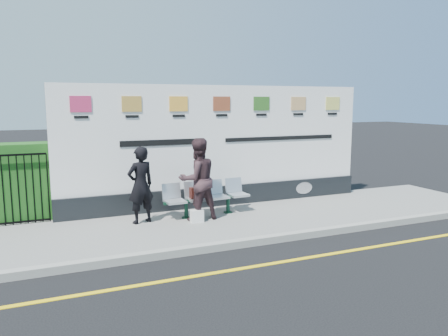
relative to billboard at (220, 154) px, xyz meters
name	(u,v)px	position (x,y,z in m)	size (l,w,h in m)	color
ground	(280,263)	(-0.50, -3.85, -1.42)	(80.00, 80.00, 0.00)	black
pavement	(223,222)	(-0.50, -1.35, -1.36)	(14.00, 3.00, 0.12)	slate
kerb	(253,242)	(-0.50, -2.85, -1.35)	(14.00, 0.18, 0.14)	gray
yellow_line	(280,262)	(-0.50, -3.85, -1.42)	(14.00, 0.10, 0.01)	yellow
billboard	(220,154)	(0.00, 0.00, 0.00)	(8.00, 0.30, 3.00)	black
bench	(208,206)	(-0.68, -0.86, -1.08)	(2.02, 0.53, 0.43)	silver
woman_left	(141,185)	(-2.22, -0.89, -0.47)	(0.61, 0.40, 1.66)	black
woman_right	(198,179)	(-1.01, -1.12, -0.39)	(0.88, 0.69, 1.82)	#372428
handbag_brown	(197,193)	(-0.94, -0.87, -0.74)	(0.32, 0.14, 0.25)	black
carrier_bag_white	(197,216)	(-1.10, -1.32, -1.16)	(0.27, 0.16, 0.27)	silver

